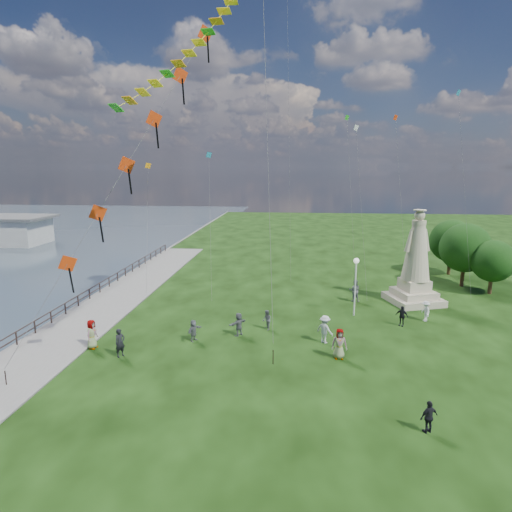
# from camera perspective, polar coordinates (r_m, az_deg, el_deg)

# --- Properties ---
(waterfront) EXTENTS (200.00, 200.00, 1.51)m
(waterfront) POSITION_cam_1_polar(r_m,az_deg,el_deg) (35.94, -23.29, -7.95)
(waterfront) COLOR #33414C
(waterfront) RESTS_ON ground
(statue) EXTENTS (4.96, 4.96, 8.03)m
(statue) POSITION_cam_1_polar(r_m,az_deg,el_deg) (38.80, 20.51, -1.55)
(statue) COLOR #BCAE8E
(statue) RESTS_ON ground
(lamppost) EXTENTS (0.43, 0.43, 4.62)m
(lamppost) POSITION_cam_1_polar(r_m,az_deg,el_deg) (33.99, 13.16, -2.40)
(lamppost) COLOR silver
(lamppost) RESTS_ON ground
(tree_row) EXTENTS (5.91, 11.36, 6.22)m
(tree_row) POSITION_cam_1_polar(r_m,az_deg,el_deg) (47.24, 26.12, 1.00)
(tree_row) COLOR #382314
(tree_row) RESTS_ON ground
(person_0) EXTENTS (0.73, 0.78, 1.80)m
(person_0) POSITION_cam_1_polar(r_m,az_deg,el_deg) (28.03, -17.68, -10.97)
(person_0) COLOR black
(person_0) RESTS_ON ground
(person_1) EXTENTS (0.66, 0.82, 1.45)m
(person_1) POSITION_cam_1_polar(r_m,az_deg,el_deg) (30.95, 1.46, -8.54)
(person_1) COLOR #595960
(person_1) RESTS_ON ground
(person_2) EXTENTS (1.35, 1.25, 1.89)m
(person_2) POSITION_cam_1_polar(r_m,az_deg,el_deg) (29.05, 9.16, -9.62)
(person_2) COLOR silver
(person_2) RESTS_ON ground
(person_3) EXTENTS (0.99, 0.78, 1.51)m
(person_3) POSITION_cam_1_polar(r_m,az_deg,el_deg) (21.36, 22.07, -19.26)
(person_3) COLOR black
(person_3) RESTS_ON ground
(person_4) EXTENTS (0.95, 0.61, 1.90)m
(person_4) POSITION_cam_1_polar(r_m,az_deg,el_deg) (26.97, 11.04, -11.41)
(person_4) COLOR #595960
(person_4) RESTS_ON ground
(person_5) EXTENTS (1.08, 1.49, 1.48)m
(person_5) POSITION_cam_1_polar(r_m,az_deg,el_deg) (29.37, -8.32, -9.79)
(person_5) COLOR #595960
(person_5) RESTS_ON ground
(person_7) EXTENTS (1.02, 0.73, 1.94)m
(person_7) POSITION_cam_1_polar(r_m,az_deg,el_deg) (38.15, 13.02, -4.52)
(person_7) COLOR #595960
(person_7) RESTS_ON ground
(person_8) EXTENTS (0.69, 1.09, 1.58)m
(person_8) POSITION_cam_1_polar(r_m,az_deg,el_deg) (35.03, 21.67, -6.84)
(person_8) COLOR silver
(person_8) RESTS_ON ground
(person_9) EXTENTS (1.00, 0.84, 1.52)m
(person_9) POSITION_cam_1_polar(r_m,az_deg,el_deg) (33.43, 18.86, -7.57)
(person_9) COLOR black
(person_9) RESTS_ON ground
(person_10) EXTENTS (0.69, 1.00, 1.91)m
(person_10) POSITION_cam_1_polar(r_m,az_deg,el_deg) (29.82, -21.05, -9.69)
(person_10) COLOR #595960
(person_10) RESTS_ON ground
(person_11) EXTENTS (1.46, 1.59, 1.63)m
(person_11) POSITION_cam_1_polar(r_m,az_deg,el_deg) (29.95, -2.31, -9.07)
(person_11) COLOR #595960
(person_11) RESTS_ON ground
(red_kite_train) EXTENTS (9.77, 9.35, 20.15)m
(red_kite_train) POSITION_cam_1_polar(r_m,az_deg,el_deg) (26.85, -15.45, 13.57)
(red_kite_train) COLOR black
(red_kite_train) RESTS_ON ground
(small_kites) EXTENTS (29.94, 14.11, 32.03)m
(small_kites) POSITION_cam_1_polar(r_m,az_deg,el_deg) (43.12, 8.42, 15.35)
(small_kites) COLOR teal
(small_kites) RESTS_ON ground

